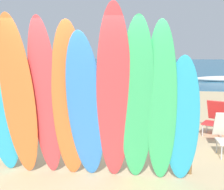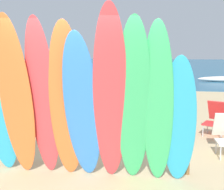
% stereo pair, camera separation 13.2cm
% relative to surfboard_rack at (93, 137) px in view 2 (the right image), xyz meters
% --- Properties ---
extents(ground, '(60.00, 60.00, 0.00)m').
position_rel_surfboard_rack_xyz_m(ground, '(0.00, 14.00, -0.56)').
color(ground, tan).
extents(ocean_water, '(60.00, 40.00, 0.02)m').
position_rel_surfboard_rack_xyz_m(ocean_water, '(0.00, 30.04, -0.55)').
color(ocean_water, '#235B7F').
rests_on(ocean_water, ground).
extents(surfboard_rack, '(3.31, 0.07, 0.71)m').
position_rel_surfboard_rack_xyz_m(surfboard_rack, '(0.00, 0.00, 0.00)').
color(surfboard_rack, brown).
rests_on(surfboard_rack, ground).
extents(surfboard_teal_0, '(0.57, 0.55, 2.13)m').
position_rel_surfboard_rack_xyz_m(surfboard_teal_0, '(-1.44, -0.41, 0.50)').
color(surfboard_teal_0, '#289EC6').
rests_on(surfboard_teal_0, ground).
extents(surfboard_orange_1, '(0.62, 0.63, 2.59)m').
position_rel_surfboard_rack_xyz_m(surfboard_orange_1, '(-1.12, -0.50, 0.73)').
color(surfboard_orange_1, orange).
rests_on(surfboard_orange_1, ground).
extents(surfboard_red_2, '(0.49, 0.58, 2.56)m').
position_rel_surfboard_rack_xyz_m(surfboard_red_2, '(-0.70, -0.44, 0.72)').
color(surfboard_red_2, '#D13D42').
rests_on(surfboard_red_2, ground).
extents(surfboard_orange_3, '(0.60, 0.57, 2.49)m').
position_rel_surfboard_rack_xyz_m(surfboard_orange_3, '(-0.31, -0.44, 0.68)').
color(surfboard_orange_3, orange).
rests_on(surfboard_orange_3, ground).
extents(surfboard_blue_4, '(0.62, 0.73, 2.33)m').
position_rel_surfboard_rack_xyz_m(surfboard_blue_4, '(-0.05, -0.51, 0.60)').
color(surfboard_blue_4, '#337AD1').
rests_on(surfboard_blue_4, ground).
extents(surfboard_red_5, '(0.59, 0.86, 2.70)m').
position_rel_surfboard_rack_xyz_m(surfboard_red_5, '(0.39, -0.58, 0.79)').
color(surfboard_red_5, '#D13D42').
rests_on(surfboard_red_5, ground).
extents(surfboard_green_6, '(0.56, 0.73, 2.53)m').
position_rel_surfboard_rack_xyz_m(surfboard_green_6, '(0.73, -0.52, 0.70)').
color(surfboard_green_6, '#38B266').
rests_on(surfboard_green_6, ground).
extents(surfboard_green_7, '(0.51, 0.63, 2.47)m').
position_rel_surfboard_rack_xyz_m(surfboard_green_7, '(1.08, -0.50, 0.67)').
color(surfboard_green_7, '#38B266').
rests_on(surfboard_green_7, ground).
extents(surfboard_teal_8, '(0.54, 0.53, 1.99)m').
position_rel_surfboard_rack_xyz_m(surfboard_teal_8, '(1.40, -0.44, 0.43)').
color(surfboard_teal_8, '#289EC6').
rests_on(surfboard_teal_8, ground).
extents(beachgoer_photographing, '(0.56, 0.40, 1.69)m').
position_rel_surfboard_rack_xyz_m(beachgoer_photographing, '(-0.41, 6.61, 0.41)').
color(beachgoer_photographing, brown).
rests_on(beachgoer_photographing, ground).
extents(beachgoer_near_rack, '(0.49, 0.50, 1.73)m').
position_rel_surfboard_rack_xyz_m(beachgoer_near_rack, '(-2.43, 5.79, 0.43)').
color(beachgoer_near_rack, beige).
rests_on(beachgoer_near_rack, ground).
extents(beachgoer_by_water, '(0.55, 0.28, 1.50)m').
position_rel_surfboard_rack_xyz_m(beachgoer_by_water, '(-0.95, 8.21, 0.30)').
color(beachgoer_by_water, tan).
rests_on(beachgoer_by_water, ground).
extents(beachgoer_midbeach, '(0.40, 0.55, 1.55)m').
position_rel_surfboard_rack_xyz_m(beachgoer_midbeach, '(1.30, 6.84, 0.33)').
color(beachgoer_midbeach, beige).
rests_on(beachgoer_midbeach, ground).
extents(beachgoer_strolling, '(0.60, 0.26, 1.60)m').
position_rel_surfboard_rack_xyz_m(beachgoer_strolling, '(-0.54, 2.70, 0.36)').
color(beachgoer_strolling, beige).
rests_on(beachgoer_strolling, ground).
extents(beach_chair_red, '(0.75, 0.86, 0.80)m').
position_rel_surfboard_rack_xyz_m(beach_chair_red, '(2.50, 2.54, -0.14)').
color(beach_chair_red, '#B7B7BC').
rests_on(beach_chair_red, ground).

